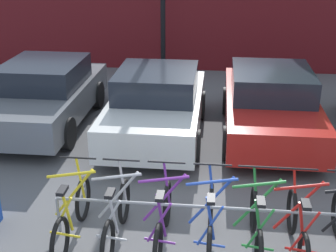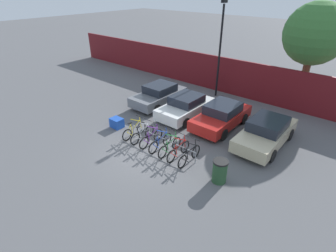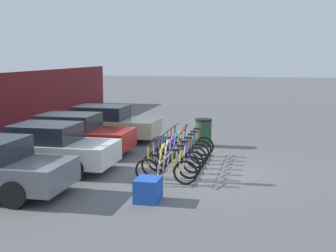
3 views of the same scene
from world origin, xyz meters
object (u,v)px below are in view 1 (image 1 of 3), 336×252
(bike_rack, at_px, (207,211))
(bicycle_silver, at_px, (116,219))
(bicycle_red, at_px, (298,230))
(bicycle_blue, at_px, (210,225))
(bicycle_yellow, at_px, (72,216))
(car_red, at_px, (270,104))
(bicycle_purple, at_px, (163,222))
(car_grey, at_px, (45,94))
(car_white, at_px, (157,105))
(bicycle_green, at_px, (256,227))

(bike_rack, height_order, bicycle_silver, bicycle_silver)
(bicycle_red, bearing_deg, bicycle_blue, -176.69)
(bicycle_yellow, height_order, car_red, car_red)
(bicycle_purple, bearing_deg, car_grey, 126.80)
(bicycle_red, relative_size, car_red, 0.41)
(bicycle_purple, xyz_separation_m, bicycle_blue, (0.63, 0.00, 0.00))
(car_grey, distance_m, car_red, 4.83)
(bike_rack, height_order, car_grey, car_grey)
(bicycle_blue, height_order, car_red, car_red)
(bicycle_red, distance_m, car_red, 4.01)
(car_grey, xyz_separation_m, car_red, (4.83, -0.10, 0.00))
(bicycle_blue, bearing_deg, car_grey, 135.65)
(bicycle_yellow, height_order, car_white, car_white)
(bicycle_red, distance_m, car_grey, 6.35)
(bicycle_purple, xyz_separation_m, car_white, (-0.57, 3.70, 0.31))
(bicycle_red, bearing_deg, bicycle_yellow, -176.69)
(bicycle_silver, bearing_deg, bicycle_green, -2.98)
(bicycle_purple, bearing_deg, car_red, 66.23)
(bicycle_yellow, height_order, car_grey, car_grey)
(bike_rack, xyz_separation_m, car_white, (-1.15, 3.56, 0.20))
(bike_rack, xyz_separation_m, bicycle_yellow, (-1.82, -0.15, -0.11))
(bicycle_purple, relative_size, car_white, 0.44)
(bicycle_yellow, relative_size, bicycle_red, 1.00)
(bicycle_purple, height_order, car_grey, car_grey)
(bike_rack, distance_m, car_white, 3.74)
(bicycle_green, relative_size, bicycle_red, 1.00)
(bicycle_yellow, height_order, bicycle_silver, same)
(bicycle_silver, relative_size, bicycle_green, 1.00)
(bicycle_green, bearing_deg, car_grey, 139.67)
(bicycle_green, xyz_separation_m, car_red, (0.52, 4.00, 0.31))
(car_grey, distance_m, car_white, 2.54)
(bicycle_yellow, relative_size, bicycle_silver, 1.00)
(car_grey, bearing_deg, bicycle_yellow, -65.77)
(car_red, bearing_deg, bicycle_silver, -120.70)
(car_grey, bearing_deg, car_white, -8.83)
(car_grey, bearing_deg, bicycle_red, -40.20)
(bicycle_blue, bearing_deg, bicycle_yellow, -176.56)
(bicycle_blue, distance_m, bicycle_red, 1.13)
(bicycle_blue, relative_size, car_grey, 0.42)
(bicycle_silver, xyz_separation_m, bicycle_blue, (1.26, 0.00, 0.00))
(bicycle_green, bearing_deg, bicycle_silver, -176.83)
(bicycle_purple, bearing_deg, car_white, 98.62)
(bicycle_purple, xyz_separation_m, bicycle_green, (1.23, 0.00, 0.00))
(bicycle_green, bearing_deg, car_white, 119.14)
(bicycle_green, bearing_deg, bicycle_red, 3.17)
(bicycle_yellow, xyz_separation_m, bicycle_blue, (1.87, 0.00, 0.00))
(bicycle_yellow, xyz_separation_m, bicycle_silver, (0.61, 0.00, 0.00))
(bicycle_silver, bearing_deg, bike_rack, 4.05)
(bicycle_silver, bearing_deg, bicycle_blue, -2.98)
(bicycle_green, xyz_separation_m, bicycle_red, (0.53, 0.00, 0.00))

